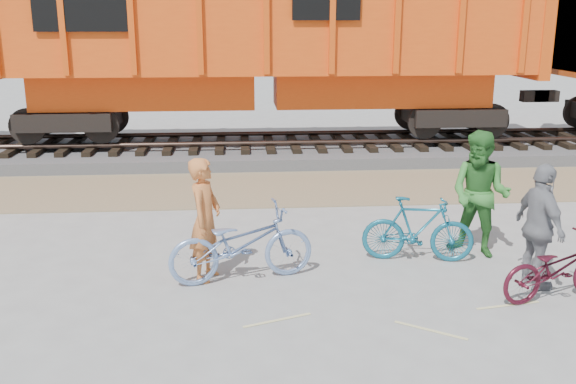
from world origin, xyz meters
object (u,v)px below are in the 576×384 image
hopper_car_center (264,42)px  bicycle_maroon (558,268)px  bicycle_blue (241,244)px  person_solo (205,219)px  person_man (480,194)px  person_woman (540,227)px  bicycle_teal (418,229)px

hopper_car_center → bicycle_maroon: (3.45, -9.44, -2.57)m
bicycle_blue → bicycle_maroon: bicycle_blue is taller
bicycle_maroon → hopper_car_center: bearing=6.0°
bicycle_blue → person_solo: person_solo is taller
hopper_car_center → person_man: size_ratio=7.16×
hopper_car_center → bicycle_blue: hopper_car_center is taller
person_man → bicycle_maroon: bearing=-35.5°
person_man → bicycle_blue: bearing=-128.8°
bicycle_blue → person_woman: 4.07m
hopper_car_center → person_woman: bearing=-69.6°
bicycle_teal → person_man: person_man is taller
person_man → bicycle_teal: bearing=-129.0°
bicycle_blue → bicycle_teal: bearing=-90.9°
bicycle_teal → bicycle_maroon: 2.09m
hopper_car_center → bicycle_blue: bearing=-94.5°
hopper_car_center → person_man: (3.00, -7.74, -2.03)m
person_solo → person_woman: person_solo is taller
person_solo → bicycle_teal: bearing=-64.2°
hopper_car_center → person_man: hopper_car_center is taller
person_solo → person_woman: bearing=-80.4°
bicycle_teal → bicycle_maroon: bicycle_teal is taller
hopper_car_center → person_solo: 8.73m
bicycle_maroon → person_man: bearing=0.7°
bicycle_maroon → person_solo: (-4.62, 1.05, 0.44)m
bicycle_teal → person_man: (1.00, 0.20, 0.47)m
hopper_car_center → bicycle_blue: size_ratio=6.81×
bicycle_maroon → person_solo: person_solo is taller
bicycle_teal → bicycle_maroon: bearing=-125.3°
hopper_car_center → bicycle_maroon: hopper_car_center is taller
person_man → person_woman: 1.35m
person_solo → person_man: 4.22m
hopper_car_center → person_woman: (3.35, -9.04, -2.14)m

